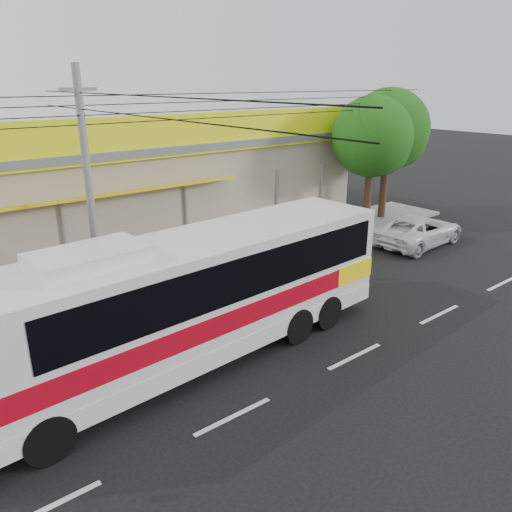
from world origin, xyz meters
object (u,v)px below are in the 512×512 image
Objects in this scene: utility_pole at (80,109)px; tree_far at (391,132)px; white_car at (419,230)px; tree_near at (375,139)px; coach_bus at (196,291)px.

tree_far is at bearing 1.26° from utility_pole.
tree_far is at bearing -35.34° from white_car.
utility_pole is 5.39× the size of tree_near.
utility_pole is (-13.27, 3.30, 5.45)m from white_car.
utility_pole is at bearing -178.74° from tree_far.
tree_near is at bearing -12.78° from white_car.
coach_bus is 16.41m from tree_far.
white_car is 14.72m from utility_pole.
coach_bus is at bearing -85.45° from utility_pole.
utility_pole reaches higher than tree_near.
tree_far is at bearing 17.27° from coach_bus.
utility_pole is at bearing 73.21° from white_car.
tree_far is (2.32, 3.64, 3.83)m from white_car.
coach_bus is at bearing -158.29° from tree_near.
white_car is at bearing -13.97° from utility_pole.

